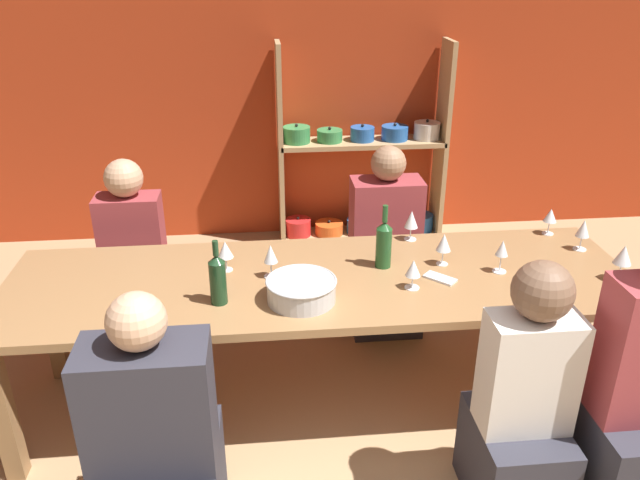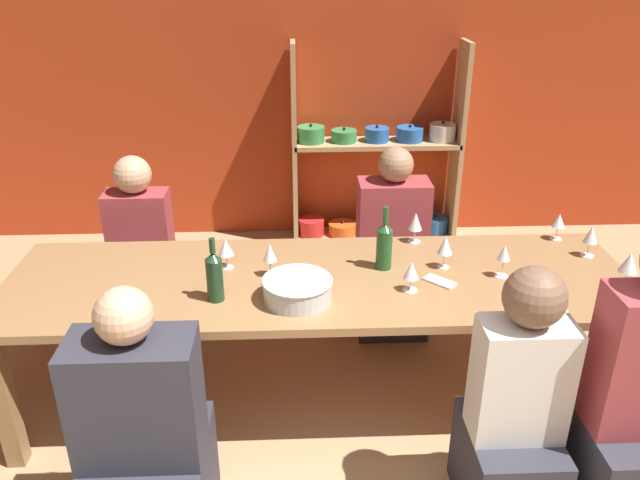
{
  "view_description": "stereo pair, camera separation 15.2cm",
  "coord_description": "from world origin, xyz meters",
  "views": [
    {
      "loc": [
        -0.27,
        -1.0,
        2.14
      ],
      "look_at": [
        0.0,
        1.7,
        0.88
      ],
      "focal_mm": 35.0,
      "sensor_mm": 36.0,
      "label": 1
    },
    {
      "loc": [
        -0.11,
        -1.01,
        2.14
      ],
      "look_at": [
        0.0,
        1.7,
        0.88
      ],
      "focal_mm": 35.0,
      "sensor_mm": 36.0,
      "label": 2
    }
  ],
  "objects": [
    {
      "name": "wine_glass_white_b",
      "position": [
        1.37,
        1.77,
        0.85
      ],
      "size": [
        0.07,
        0.07,
        0.17
      ],
      "color": "white",
      "rests_on": "dining_table"
    },
    {
      "name": "wine_bottle_dark",
      "position": [
        0.31,
        1.68,
        0.86
      ],
      "size": [
        0.08,
        0.08,
        0.32
      ],
      "color": "#1E4C23",
      "rests_on": "dining_table"
    },
    {
      "name": "wine_glass_empty_c",
      "position": [
        0.86,
        1.57,
        0.85
      ],
      "size": [
        0.07,
        0.07,
        0.17
      ],
      "color": "white",
      "rests_on": "dining_table"
    },
    {
      "name": "person_far_b",
      "position": [
        0.47,
        2.36,
        0.41
      ],
      "size": [
        0.41,
        0.52,
        1.14
      ],
      "rotation": [
        0.0,
        0.0,
        3.14
      ],
      "color": "#2D2D38",
      "rests_on": "ground_plane"
    },
    {
      "name": "wine_glass_empty_d",
      "position": [
        0.52,
        1.98,
        0.85
      ],
      "size": [
        0.07,
        0.07,
        0.17
      ],
      "color": "white",
      "rests_on": "dining_table"
    },
    {
      "name": "cell_phone",
      "position": [
        0.56,
        1.53,
        0.74
      ],
      "size": [
        0.16,
        0.16,
        0.01
      ],
      "color": "silver",
      "rests_on": "dining_table"
    },
    {
      "name": "mixing_bowl",
      "position": [
        -0.11,
        1.4,
        0.79
      ],
      "size": [
        0.32,
        0.32,
        0.1
      ],
      "color": "#B7BABC",
      "rests_on": "dining_table"
    },
    {
      "name": "dining_table",
      "position": [
        0.0,
        1.6,
        0.66
      ],
      "size": [
        2.98,
        0.89,
        0.73
      ],
      "color": "olive",
      "rests_on": "ground_plane"
    },
    {
      "name": "wine_glass_empty_a",
      "position": [
        1.29,
        1.97,
        0.84
      ],
      "size": [
        0.07,
        0.07,
        0.15
      ],
      "color": "white",
      "rests_on": "dining_table"
    },
    {
      "name": "person_near_a",
      "position": [
        0.73,
        0.87,
        0.44
      ],
      "size": [
        0.35,
        0.44,
        1.14
      ],
      "color": "#2D2D38",
      "rests_on": "ground_plane"
    },
    {
      "name": "wine_glass_empty_e",
      "position": [
        1.39,
        1.43,
        0.86
      ],
      "size": [
        0.08,
        0.08,
        0.18
      ],
      "color": "white",
      "rests_on": "dining_table"
    },
    {
      "name": "wine_glass_red_b",
      "position": [
        0.41,
        1.46,
        0.83
      ],
      "size": [
        0.07,
        0.07,
        0.14
      ],
      "color": "white",
      "rests_on": "dining_table"
    },
    {
      "name": "wine_glass_empty_b",
      "position": [
        0.61,
        1.68,
        0.85
      ],
      "size": [
        0.07,
        0.07,
        0.16
      ],
      "color": "white",
      "rests_on": "dining_table"
    },
    {
      "name": "wall_back_red",
      "position": [
        0.0,
        3.83,
        1.35
      ],
      "size": [
        8.8,
        0.06,
        2.7
      ],
      "color": "#B23819",
      "rests_on": "ground_plane"
    },
    {
      "name": "shelf_unit",
      "position": [
        0.53,
        3.63,
        0.53
      ],
      "size": [
        1.3,
        0.3,
        1.55
      ],
      "color": "tan",
      "rests_on": "ground_plane"
    },
    {
      "name": "wine_glass_red_a",
      "position": [
        -0.45,
        1.72,
        0.84
      ],
      "size": [
        0.08,
        0.08,
        0.15
      ],
      "color": "white",
      "rests_on": "dining_table"
    },
    {
      "name": "person_far_a",
      "position": [
        -1.02,
        2.33,
        0.42
      ],
      "size": [
        0.36,
        0.45,
        1.12
      ],
      "rotation": [
        0.0,
        0.0,
        3.14
      ],
      "color": "#2D2D38",
      "rests_on": "ground_plane"
    },
    {
      "name": "wine_bottle_green",
      "position": [
        -0.47,
        1.41,
        0.85
      ],
      "size": [
        0.07,
        0.07,
        0.3
      ],
      "color": "#19381E",
      "rests_on": "dining_table"
    },
    {
      "name": "person_near_c",
      "position": [
        1.16,
        0.8,
        0.49
      ],
      "size": [
        0.37,
        0.47,
        1.3
      ],
      "color": "#2D2D38",
      "rests_on": "ground_plane"
    },
    {
      "name": "person_near_b",
      "position": [
        -0.69,
        0.8,
        0.4
      ],
      "size": [
        0.45,
        0.56,
        1.13
      ],
      "color": "#2D2D38",
      "rests_on": "ground_plane"
    },
    {
      "name": "wine_glass_white_a",
      "position": [
        -0.23,
        1.63,
        0.85
      ],
      "size": [
        0.07,
        0.07,
        0.17
      ],
      "color": "white",
      "rests_on": "dining_table"
    }
  ]
}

